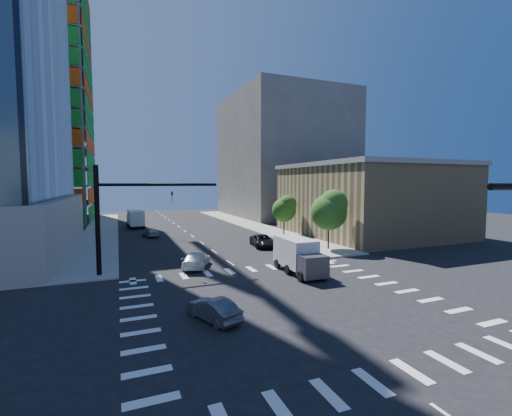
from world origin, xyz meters
name	(u,v)px	position (x,y,z in m)	size (l,w,h in m)	color
ground	(288,303)	(0.00, 0.00, 0.00)	(160.00, 160.00, 0.00)	black
road_markings	(288,303)	(0.00, 0.00, 0.01)	(20.00, 20.00, 0.01)	silver
sidewalk_ne	(248,224)	(12.50, 40.00, 0.07)	(5.00, 60.00, 0.15)	gray
sidewalk_nw	(101,231)	(-12.50, 40.00, 0.07)	(5.00, 60.00, 0.15)	gray
construction_building	(19,97)	(-27.41, 61.93, 24.61)	(25.16, 34.50, 70.60)	slate
commercial_building	(369,199)	(25.00, 22.00, 5.31)	(20.50, 22.50, 10.60)	tan
bg_building_ne	(283,157)	(27.00, 55.00, 14.00)	(24.00, 30.00, 28.00)	#595650
signal_mast_nw	(117,210)	(-10.00, 11.50, 5.49)	(10.20, 0.40, 9.00)	black
tree_south	(330,209)	(12.63, 13.90, 4.69)	(4.16, 4.16, 6.82)	#382316
tree_north	(285,208)	(12.93, 25.90, 3.99)	(3.54, 3.52, 5.78)	#382316
car_nb_far	(263,241)	(6.27, 18.64, 0.72)	(2.38, 5.16, 1.44)	black
car_sb_near	(196,260)	(-3.41, 11.53, 0.70)	(1.97, 4.85, 1.41)	white
car_sb_mid	(151,232)	(-5.67, 31.69, 0.67)	(1.57, 3.91, 1.33)	#9B9FA2
car_sb_cross	(213,309)	(-5.13, -0.84, 0.62)	(1.32, 3.79, 1.25)	#505155
box_truck_near	(300,259)	(4.25, 5.95, 1.30)	(2.54, 5.65, 2.93)	black
box_truck_far	(135,220)	(-7.21, 43.35, 1.34)	(2.90, 5.96, 3.03)	black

